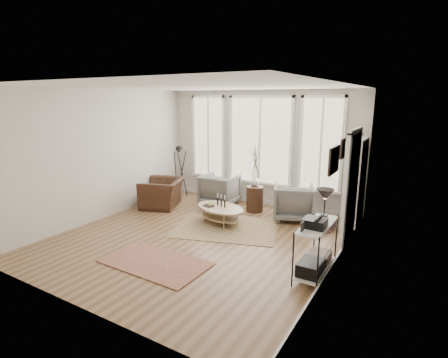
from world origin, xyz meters
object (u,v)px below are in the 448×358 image
Objects in this scene: accent_chair at (162,193)px; armchair_right at (293,202)px; armchair_left at (220,190)px; side_table at (255,178)px; low_shelf at (316,244)px; coffee_table at (220,211)px; bookcase at (355,183)px.

armchair_right is at bearing 81.10° from accent_chair.
armchair_left is 1.10m from side_table.
low_shelf is 0.95× the size of coffee_table.
low_shelf is 2.75m from coffee_table.
side_table is at bearing 76.65° from coffee_table.
armchair_left is (-0.74, 1.21, 0.10)m from coffee_table.
bookcase reaches higher than low_shelf.
armchair_right is 0.52× the size of side_table.
bookcase reaches higher than coffee_table.
low_shelf is at bearing -47.29° from side_table.
coffee_table is 1.95m from accent_chair.
accent_chair is (-1.19, -0.87, -0.05)m from armchair_left.
accent_chair is at bearing -167.48° from bookcase.
coffee_table is at bearing -152.27° from bookcase.
armchair_left is (-3.26, -0.12, -0.56)m from bookcase.
armchair_right is at bearing -170.11° from bookcase.
bookcase is 1.50× the size of coffee_table.
low_shelf is 1.22× the size of accent_chair.
bookcase is 1.38m from armchair_right.
side_table is (0.28, 1.17, 0.54)m from coffee_table.
armchair_left is at bearing -24.32° from armchair_right.
bookcase is 4.59m from accent_chair.
armchair_right is at bearing -3.71° from side_table.
coffee_table is (-2.52, -1.33, -0.66)m from bookcase.
armchair_right reaches higher than coffee_table.
low_shelf reaches higher than armchair_right.
side_table is at bearing 132.71° from low_shelf.
armchair_left reaches higher than coffee_table.
accent_chair is at bearing 169.99° from coffee_table.
accent_chair reaches higher than coffee_table.
low_shelf is 3.24m from side_table.
armchair_right is (1.28, 1.11, 0.11)m from coffee_table.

